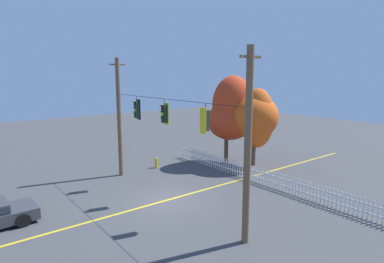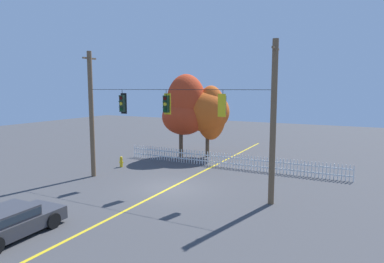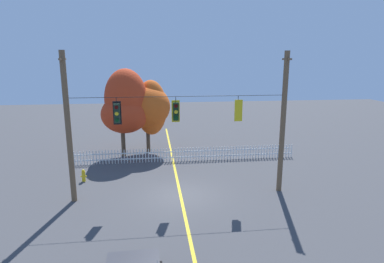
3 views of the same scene
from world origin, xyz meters
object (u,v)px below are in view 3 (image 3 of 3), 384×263
object	(u,v)px
traffic_signal_northbound_primary	(117,113)
autumn_maple_mid	(148,107)
traffic_signal_westbound_side	(238,110)
traffic_signal_northbound_secondary	(176,111)
fire_hydrant	(84,176)
autumn_maple_near_fence	(126,106)

from	to	relation	value
traffic_signal_northbound_primary	autumn_maple_mid	distance (m)	9.30
autumn_maple_mid	traffic_signal_westbound_side	bearing A→B (deg)	-61.37
traffic_signal_westbound_side	autumn_maple_mid	distance (m)	10.47
traffic_signal_northbound_secondary	fire_hydrant	size ratio (longest dim) A/B	1.78
traffic_signal_northbound_secondary	autumn_maple_near_fence	distance (m)	9.03
traffic_signal_westbound_side	autumn_maple_near_fence	bearing A→B (deg)	128.77
traffic_signal_northbound_secondary	autumn_maple_near_fence	xyz separation A→B (m)	(-3.32, 8.36, -0.82)
autumn_maple_near_fence	fire_hydrant	world-z (taller)	autumn_maple_near_fence
traffic_signal_westbound_side	traffic_signal_northbound_secondary	bearing A→B (deg)	179.68
traffic_signal_northbound_primary	autumn_maple_mid	xyz separation A→B (m)	(1.52, 9.12, -1.04)
traffic_signal_northbound_secondary	traffic_signal_westbound_side	world-z (taller)	same
traffic_signal_northbound_primary	fire_hydrant	distance (m)	5.87
autumn_maple_mid	fire_hydrant	world-z (taller)	autumn_maple_mid
autumn_maple_near_fence	fire_hydrant	xyz separation A→B (m)	(-2.36, -5.48, -3.63)
traffic_signal_westbound_side	autumn_maple_mid	size ratio (longest dim) A/B	0.23
autumn_maple_mid	fire_hydrant	xyz separation A→B (m)	(-4.11, -6.24, -3.38)
autumn_maple_mid	fire_hydrant	distance (m)	8.19
traffic_signal_northbound_secondary	autumn_maple_near_fence	bearing A→B (deg)	111.65
traffic_signal_westbound_side	fire_hydrant	world-z (taller)	traffic_signal_westbound_side
traffic_signal_westbound_side	fire_hydrant	size ratio (longest dim) A/B	1.77
autumn_maple_near_fence	autumn_maple_mid	distance (m)	1.92
traffic_signal_northbound_primary	traffic_signal_northbound_secondary	bearing A→B (deg)	-0.01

